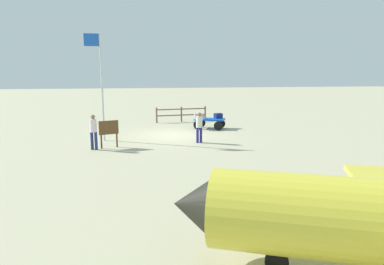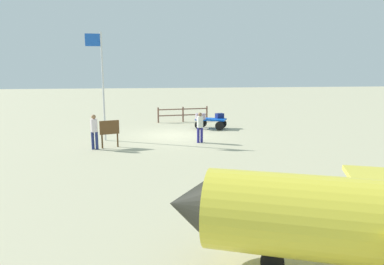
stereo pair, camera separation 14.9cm
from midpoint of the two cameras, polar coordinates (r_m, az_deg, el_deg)
The scene contains 9 objects.
ground_plane at distance 20.19m, azimuth -3.59°, elevation -0.46°, with size 120.00×120.00×0.00m, color #B4AD8B.
luggage_cart at distance 22.47m, azimuth 2.72°, elevation 1.84°, with size 2.21×1.79×0.67m.
suitcase_dark at distance 22.01m, azimuth 1.01°, elevation 2.70°, with size 0.61×0.37×0.38m.
suitcase_navy at distance 22.73m, azimuth 4.22°, elevation 2.83°, with size 0.58×0.51×0.32m.
worker_lead at distance 17.90m, azimuth 0.98°, elevation 1.22°, with size 0.42×0.42×1.61m.
worker_trailing at distance 16.95m, azimuth -16.41°, elevation 0.45°, with size 0.39×0.39×1.70m.
flagpole at distance 18.90m, azimuth -15.37°, elevation 8.78°, with size 0.86×0.10×5.75m.
signboard at distance 17.16m, azimuth -14.00°, elevation 0.41°, with size 0.93×0.36×1.36m.
wooden_fence at distance 25.54m, azimuth -1.96°, elevation 3.25°, with size 3.85×0.58×1.12m.
Camera 1 is at (2.06, 19.74, 3.70)m, focal length 31.87 mm.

